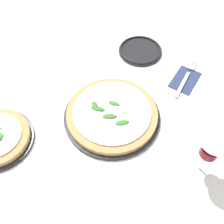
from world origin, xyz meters
name	(u,v)px	position (x,y,z in m)	size (l,w,h in m)	color
ground_plane	(104,117)	(0.00, 0.00, 0.00)	(6.00, 6.00, 0.00)	silver
pizza_arugula_main	(112,114)	(0.02, -0.02, 0.02)	(0.32, 0.32, 0.05)	black
wine_glass	(211,149)	(0.10, -0.32, 0.12)	(0.09, 0.09, 0.17)	white
napkin	(185,80)	(0.34, -0.06, 0.00)	(0.15, 0.12, 0.01)	navy
fork	(186,77)	(0.34, -0.06, 0.01)	(0.21, 0.10, 0.00)	silver
side_plate_white	(140,50)	(0.31, 0.16, 0.01)	(0.17, 0.17, 0.02)	black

